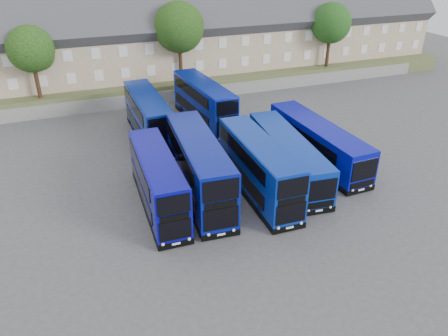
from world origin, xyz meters
TOP-DOWN VIEW (x-y plane):
  - ground at (0.00, 0.00)m, footprint 120.00×120.00m
  - retaining_wall at (0.00, 24.00)m, footprint 70.00×0.40m
  - earth_bank at (0.00, 34.00)m, footprint 80.00×20.00m
  - terrace_row at (6.00, 30.00)m, footprint 66.00×10.40m
  - dd_front_left at (-6.28, 2.38)m, footprint 2.65×10.39m
  - dd_front_mid at (-3.01, 2.92)m, footprint 3.47×11.80m
  - dd_front_right at (1.23, 1.62)m, footprint 2.67×10.88m
  - dd_rear_left at (-4.36, 14.51)m, footprint 2.63×11.03m
  - dd_rear_right at (1.89, 16.48)m, footprint 3.50×11.23m
  - coach_east_a at (4.64, 3.37)m, footprint 3.75×12.44m
  - coach_east_b at (8.35, 4.82)m, footprint 3.14×12.54m
  - tree_west at (-13.85, 25.10)m, footprint 4.80×4.80m
  - tree_mid at (2.15, 25.60)m, footprint 5.76×5.76m
  - tree_east at (22.15, 25.10)m, footprint 5.12×5.12m
  - tree_far at (28.15, 32.10)m, footprint 5.44×5.44m

SIDE VIEW (x-z plane):
  - ground at x=0.00m, z-range 0.00..0.00m
  - retaining_wall at x=0.00m, z-range 0.00..1.50m
  - earth_bank at x=0.00m, z-range 0.00..2.00m
  - coach_east_a at x=4.64m, z-range -0.03..3.32m
  - coach_east_b at x=8.35m, z-range -0.03..3.37m
  - dd_front_left at x=-6.28m, z-range -0.04..4.06m
  - dd_front_right at x=1.23m, z-range -0.04..4.27m
  - dd_rear_left at x=-4.36m, z-range -0.04..4.33m
  - dd_rear_right at x=1.89m, z-range -0.04..4.36m
  - dd_front_mid at x=-3.01m, z-range -0.04..4.59m
  - terrace_row at x=6.00m, z-range 1.00..12.20m
  - tree_west at x=-13.85m, z-range 3.23..10.88m
  - tree_east at x=22.15m, z-range 3.31..11.47m
  - tree_far at x=28.15m, z-range 3.39..12.06m
  - tree_mid at x=2.15m, z-range 3.48..12.66m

